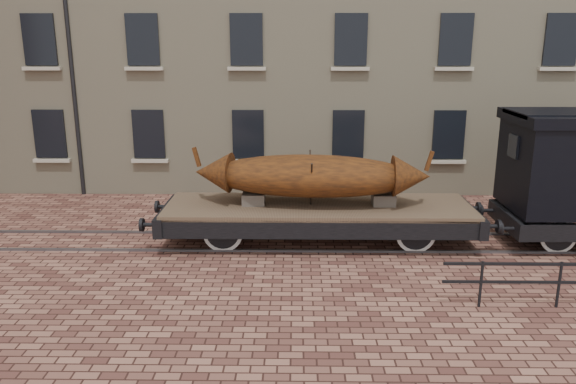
{
  "coord_description": "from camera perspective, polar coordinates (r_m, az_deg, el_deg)",
  "views": [
    {
      "loc": [
        -0.82,
        -14.51,
        5.32
      ],
      "look_at": [
        -1.04,
        0.5,
        1.3
      ],
      "focal_mm": 35.0,
      "sensor_mm": 36.0,
      "label": 1
    }
  ],
  "objects": [
    {
      "name": "ground",
      "position": [
        15.48,
        3.83,
        -5.15
      ],
      "size": [
        90.0,
        90.0,
        0.0
      ],
      "primitive_type": "plane",
      "color": "#522D26"
    },
    {
      "name": "iron_boat",
      "position": [
        14.92,
        2.33,
        1.68
      ],
      "size": [
        6.35,
        2.12,
        1.53
      ],
      "color": "brown",
      "rests_on": "flatcar_wagon"
    },
    {
      "name": "rail_track",
      "position": [
        15.47,
        3.84,
        -5.04
      ],
      "size": [
        30.0,
        1.52,
        0.06
      ],
      "color": "#59595E",
      "rests_on": "ground"
    },
    {
      "name": "flatcar_wagon",
      "position": [
        15.19,
        3.1,
        -2.06
      ],
      "size": [
        9.25,
        2.51,
        1.4
      ],
      "color": "brown",
      "rests_on": "ground"
    },
    {
      "name": "warehouse_cream",
      "position": [
        24.86,
        10.21,
        18.64
      ],
      "size": [
        40.0,
        10.19,
        14.0
      ],
      "color": "#C5B994",
      "rests_on": "ground"
    }
  ]
}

